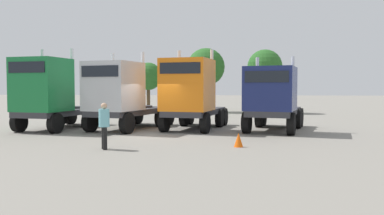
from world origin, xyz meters
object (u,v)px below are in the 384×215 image
semi_truck_navy (272,98)px  visitor_with_camera (104,122)px  semi_truck_green (49,94)px  traffic_cone_mid (239,140)px  semi_truck_silver (120,95)px  semi_truck_orange (190,93)px

semi_truck_navy → visitor_with_camera: 9.55m
semi_truck_green → traffic_cone_mid: semi_truck_green is taller
semi_truck_silver → traffic_cone_mid: bearing=64.8°
semi_truck_navy → traffic_cone_mid: semi_truck_navy is taller
semi_truck_silver → traffic_cone_mid: semi_truck_silver is taller
semi_truck_silver → semi_truck_navy: bearing=106.5°
semi_truck_orange → visitor_with_camera: semi_truck_orange is taller
semi_truck_navy → traffic_cone_mid: (-1.80, -5.51, -1.52)m
semi_truck_orange → visitor_with_camera: bearing=-9.4°
semi_truck_green → visitor_with_camera: size_ratio=3.57×
semi_truck_green → visitor_with_camera: bearing=50.1°
visitor_with_camera → semi_truck_navy: bearing=15.9°
semi_truck_silver → semi_truck_orange: size_ratio=1.10×
semi_truck_silver → visitor_with_camera: semi_truck_silver is taller
semi_truck_orange → semi_truck_navy: size_ratio=0.99×
semi_truck_orange → traffic_cone_mid: semi_truck_orange is taller
semi_truck_orange → semi_truck_silver: bearing=-72.9°
semi_truck_silver → semi_truck_orange: (3.74, 0.43, 0.10)m
semi_truck_green → visitor_with_camera: semi_truck_green is taller
semi_truck_green → semi_truck_navy: semi_truck_green is taller
visitor_with_camera → traffic_cone_mid: visitor_with_camera is taller
traffic_cone_mid → semi_truck_navy: bearing=72.0°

